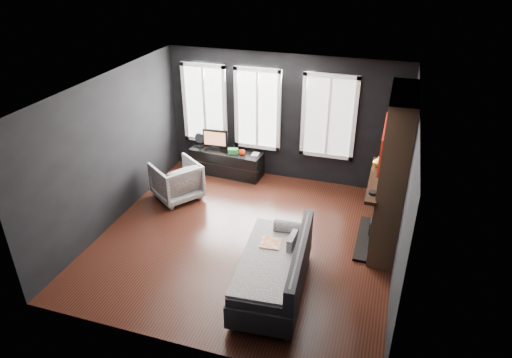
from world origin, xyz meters
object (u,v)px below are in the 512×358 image
(book, at_px, (252,150))
(sofa, at_px, (273,266))
(armchair, at_px, (176,179))
(mug, at_px, (242,152))
(mantel_vase, at_px, (378,162))
(media_console, at_px, (227,162))
(monitor, at_px, (215,138))

(book, bearing_deg, sofa, -67.11)
(armchair, relative_size, mug, 6.46)
(armchair, bearing_deg, mantel_vase, 127.67)
(media_console, xyz_separation_m, book, (0.59, 0.00, 0.38))
(media_console, bearing_deg, monitor, 177.71)
(sofa, bearing_deg, book, 108.53)
(media_console, xyz_separation_m, mug, (0.40, -0.09, 0.34))
(book, relative_size, mantel_vase, 1.07)
(sofa, xyz_separation_m, book, (-1.42, 3.36, 0.22))
(monitor, height_order, mantel_vase, mantel_vase)
(armchair, bearing_deg, monitor, -157.13)
(armchair, distance_m, book, 1.76)
(media_console, height_order, mug, mug)
(book, bearing_deg, media_console, -179.86)
(monitor, bearing_deg, armchair, -105.72)
(sofa, bearing_deg, media_console, 116.58)
(sofa, relative_size, book, 10.18)
(armchair, height_order, mug, armchair)
(media_console, xyz_separation_m, mantel_vase, (3.25, -1.19, 1.04))
(armchair, height_order, book, armchair)
(sofa, height_order, book, sofa)
(armchair, bearing_deg, sofa, 87.51)
(book, height_order, mantel_vase, mantel_vase)
(armchair, relative_size, media_console, 0.53)
(sofa, distance_m, armchair, 3.30)
(monitor, relative_size, book, 2.84)
(monitor, distance_m, mug, 0.70)
(sofa, relative_size, armchair, 2.37)
(media_console, bearing_deg, mantel_vase, -15.56)
(mantel_vase, bearing_deg, mug, 158.80)
(media_console, distance_m, book, 0.70)
(monitor, bearing_deg, book, -4.57)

